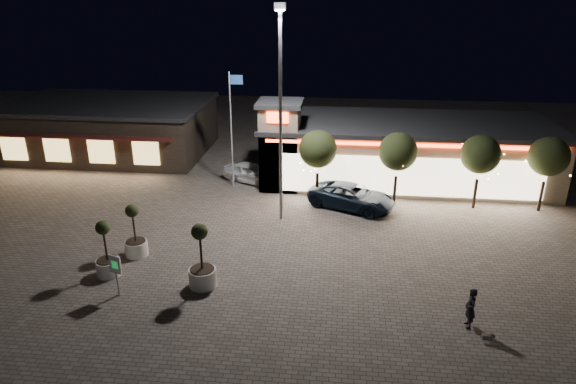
# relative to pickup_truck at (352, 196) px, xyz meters

# --- Properties ---
(ground) EXTENTS (90.00, 90.00, 0.00)m
(ground) POSITION_rel_pickup_truck_xyz_m (-6.24, -10.18, -0.76)
(ground) COLOR #6C6057
(ground) RESTS_ON ground
(retail_building) EXTENTS (20.40, 8.40, 6.10)m
(retail_building) POSITION_rel_pickup_truck_xyz_m (3.26, 5.64, 1.45)
(retail_building) COLOR tan
(retail_building) RESTS_ON ground
(restaurant_building) EXTENTS (16.40, 11.00, 4.30)m
(restaurant_building) POSITION_rel_pickup_truck_xyz_m (-20.24, 9.80, 1.40)
(restaurant_building) COLOR #382D23
(restaurant_building) RESTS_ON ground
(floodlight_pole) EXTENTS (0.60, 0.40, 12.38)m
(floodlight_pole) POSITION_rel_pickup_truck_xyz_m (-4.24, -2.18, 6.26)
(floodlight_pole) COLOR gray
(floodlight_pole) RESTS_ON ground
(flagpole) EXTENTS (0.95, 0.10, 8.00)m
(flagpole) POSITION_rel_pickup_truck_xyz_m (-8.15, 2.82, 3.98)
(flagpole) COLOR white
(flagpole) RESTS_ON ground
(string_tree_a) EXTENTS (2.42, 2.42, 4.79)m
(string_tree_a) POSITION_rel_pickup_truck_xyz_m (-2.24, 0.82, 2.80)
(string_tree_a) COLOR #332319
(string_tree_a) RESTS_ON ground
(string_tree_b) EXTENTS (2.42, 2.42, 4.79)m
(string_tree_b) POSITION_rel_pickup_truck_xyz_m (2.76, 0.82, 2.80)
(string_tree_b) COLOR #332319
(string_tree_b) RESTS_ON ground
(string_tree_c) EXTENTS (2.42, 2.42, 4.79)m
(string_tree_c) POSITION_rel_pickup_truck_xyz_m (7.76, 0.82, 2.80)
(string_tree_c) COLOR #332319
(string_tree_c) RESTS_ON ground
(string_tree_d) EXTENTS (2.42, 2.42, 4.79)m
(string_tree_d) POSITION_rel_pickup_truck_xyz_m (11.76, 0.82, 2.80)
(string_tree_d) COLOR #332319
(string_tree_d) RESTS_ON ground
(pickup_truck) EXTENTS (6.02, 4.47, 1.52)m
(pickup_truck) POSITION_rel_pickup_truck_xyz_m (0.00, 0.00, 0.00)
(pickup_truck) COLOR black
(pickup_truck) RESTS_ON ground
(white_sedan) EXTENTS (4.49, 3.32, 1.42)m
(white_sedan) POSITION_rel_pickup_truck_xyz_m (-7.17, 3.82, -0.05)
(white_sedan) COLOR white
(white_sedan) RESTS_ON ground
(pedestrian) EXTENTS (0.48, 0.68, 1.78)m
(pedestrian) POSITION_rel_pickup_truck_xyz_m (4.78, -11.93, 0.13)
(pedestrian) COLOR black
(pedestrian) RESTS_ON ground
(dog) EXTENTS (0.49, 0.18, 0.27)m
(dog) POSITION_rel_pickup_truck_xyz_m (5.37, -12.91, -0.50)
(dog) COLOR #59514C
(dog) RESTS_ON ground
(planter_left) EXTENTS (1.17, 1.17, 2.88)m
(planter_left) POSITION_rel_pickup_truck_xyz_m (-11.22, -7.54, 0.13)
(planter_left) COLOR white
(planter_left) RESTS_ON ground
(planter_mid) EXTENTS (1.18, 1.18, 2.89)m
(planter_mid) POSITION_rel_pickup_truck_xyz_m (-11.81, -9.61, 0.13)
(planter_mid) COLOR white
(planter_mid) RESTS_ON ground
(planter_right) EXTENTS (1.31, 1.31, 3.22)m
(planter_right) POSITION_rel_pickup_truck_xyz_m (-6.97, -10.09, 0.23)
(planter_right) COLOR white
(planter_right) RESTS_ON ground
(valet_sign) EXTENTS (0.64, 0.29, 2.02)m
(valet_sign) POSITION_rel_pickup_truck_xyz_m (-10.59, -11.28, 0.65)
(valet_sign) COLOR gray
(valet_sign) RESTS_ON ground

